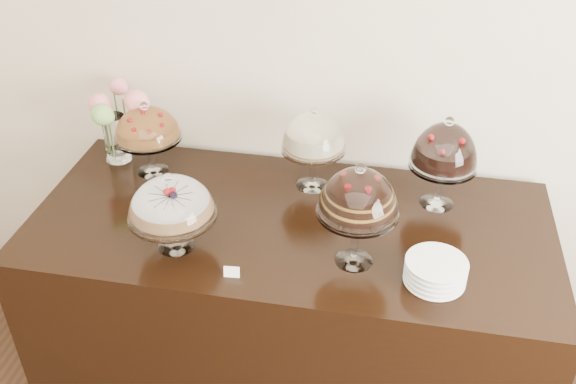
% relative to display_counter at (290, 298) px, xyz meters
% --- Properties ---
extents(wall_back, '(5.00, 0.04, 3.00)m').
position_rel_display_counter_xyz_m(wall_back, '(0.22, 0.55, 1.05)').
color(wall_back, beige).
rests_on(wall_back, ground).
extents(display_counter, '(2.20, 1.00, 0.90)m').
position_rel_display_counter_xyz_m(display_counter, '(0.00, 0.00, 0.00)').
color(display_counter, black).
rests_on(display_counter, ground).
extents(cake_stand_sugar_sponge, '(0.35, 0.35, 0.34)m').
position_rel_display_counter_xyz_m(cake_stand_sugar_sponge, '(-0.42, -0.25, 0.66)').
color(cake_stand_sugar_sponge, white).
rests_on(cake_stand_sugar_sponge, display_counter).
extents(cake_stand_choco_layer, '(0.31, 0.31, 0.44)m').
position_rel_display_counter_xyz_m(cake_stand_choco_layer, '(0.29, -0.21, 0.75)').
color(cake_stand_choco_layer, white).
rests_on(cake_stand_choco_layer, display_counter).
extents(cake_stand_cheesecake, '(0.29, 0.29, 0.40)m').
position_rel_display_counter_xyz_m(cake_stand_cheesecake, '(0.05, 0.29, 0.71)').
color(cake_stand_cheesecake, white).
rests_on(cake_stand_cheesecake, display_counter).
extents(cake_stand_dark_choco, '(0.29, 0.29, 0.42)m').
position_rel_display_counter_xyz_m(cake_stand_dark_choco, '(0.61, 0.25, 0.72)').
color(cake_stand_dark_choco, white).
rests_on(cake_stand_dark_choco, display_counter).
extents(cake_stand_fruit_tart, '(0.31, 0.31, 0.36)m').
position_rel_display_counter_xyz_m(cake_stand_fruit_tart, '(-0.71, 0.26, 0.68)').
color(cake_stand_fruit_tart, white).
rests_on(cake_stand_fruit_tart, display_counter).
extents(flower_vase, '(0.30, 0.34, 0.38)m').
position_rel_display_counter_xyz_m(flower_vase, '(-0.89, 0.33, 0.68)').
color(flower_vase, white).
rests_on(flower_vase, display_counter).
extents(plate_stack, '(0.22, 0.22, 0.09)m').
position_rel_display_counter_xyz_m(plate_stack, '(0.60, -0.27, 0.50)').
color(plate_stack, white).
rests_on(plate_stack, display_counter).
extents(price_card_left, '(0.06, 0.02, 0.04)m').
position_rel_display_counter_xyz_m(price_card_left, '(-0.15, -0.39, 0.47)').
color(price_card_left, white).
rests_on(price_card_left, display_counter).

